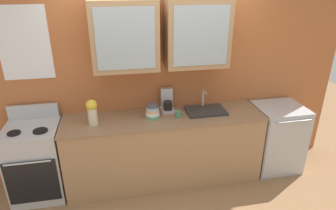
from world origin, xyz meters
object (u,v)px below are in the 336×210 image
(stove_range, at_px, (37,162))
(sink_faucet, at_px, (206,110))
(bowl_stack, at_px, (153,112))
(vase, at_px, (92,111))
(cup_near_sink, at_px, (178,114))
(coffee_maker, at_px, (167,102))
(dishwasher, at_px, (276,137))

(stove_range, bearing_deg, sink_faucet, 1.19)
(bowl_stack, relative_size, vase, 0.58)
(cup_near_sink, relative_size, coffee_maker, 0.36)
(sink_faucet, distance_m, coffee_maker, 0.51)
(sink_faucet, relative_size, dishwasher, 0.54)
(coffee_maker, bearing_deg, sink_faucet, -17.59)
(coffee_maker, bearing_deg, bowl_stack, -139.10)
(sink_faucet, bearing_deg, dishwasher, -2.65)
(stove_range, height_order, cup_near_sink, stove_range)
(sink_faucet, distance_m, dishwasher, 1.15)
(dishwasher, bearing_deg, bowl_stack, 179.68)
(bowl_stack, bearing_deg, vase, -176.51)
(vase, bearing_deg, cup_near_sink, -0.93)
(dishwasher, distance_m, coffee_maker, 1.64)
(bowl_stack, bearing_deg, coffee_maker, 40.90)
(cup_near_sink, distance_m, dishwasher, 1.52)
(vase, height_order, cup_near_sink, vase)
(sink_faucet, distance_m, bowl_stack, 0.70)
(stove_range, relative_size, cup_near_sink, 10.53)
(dishwasher, bearing_deg, coffee_maker, 172.52)
(stove_range, distance_m, cup_near_sink, 1.82)
(sink_faucet, xyz_separation_m, cup_near_sink, (-0.39, -0.10, 0.03))
(sink_faucet, distance_m, vase, 1.42)
(vase, bearing_deg, stove_range, 177.01)
(vase, xyz_separation_m, coffee_maker, (0.93, 0.23, -0.06))
(stove_range, height_order, sink_faucet, sink_faucet)
(stove_range, bearing_deg, cup_near_sink, -1.78)
(bowl_stack, relative_size, coffee_maker, 0.63)
(dishwasher, xyz_separation_m, coffee_maker, (-1.52, 0.20, 0.57))
(sink_faucet, xyz_separation_m, coffee_maker, (-0.48, 0.15, 0.09))
(cup_near_sink, bearing_deg, dishwasher, 2.02)
(bowl_stack, relative_size, dishwasher, 0.20)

